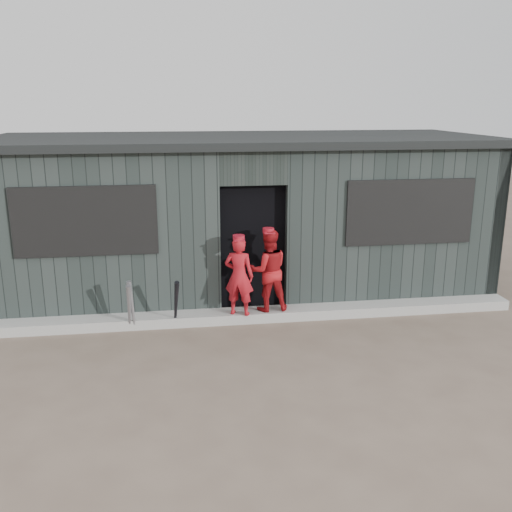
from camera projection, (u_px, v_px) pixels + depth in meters
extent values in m
plane|color=brown|center=(278.00, 375.00, 6.85)|extent=(80.00, 80.00, 0.00)
cube|color=#9E9E99|center=(256.00, 315.00, 8.57)|extent=(8.00, 0.36, 0.15)
cone|color=gray|center=(129.00, 308.00, 8.00)|extent=(0.11, 0.31, 0.75)
cone|color=gray|center=(132.00, 306.00, 8.04)|extent=(0.13, 0.21, 0.78)
cone|color=black|center=(176.00, 304.00, 8.12)|extent=(0.13, 0.35, 0.77)
imported|color=#B3161F|center=(239.00, 276.00, 8.25)|extent=(0.50, 0.42, 1.17)
imported|color=#AC1519|center=(268.00, 270.00, 8.43)|extent=(0.62, 0.50, 1.23)
imported|color=silver|center=(268.00, 272.00, 9.04)|extent=(0.64, 0.53, 1.11)
cube|color=black|center=(242.00, 219.00, 9.88)|extent=(7.60, 2.70, 2.20)
cube|color=#2C3432|center=(99.00, 240.00, 8.21)|extent=(3.50, 0.20, 2.50)
cube|color=#2B3331|center=(396.00, 230.00, 8.84)|extent=(3.50, 0.20, 2.50)
cube|color=#262D2A|center=(253.00, 168.00, 8.26)|extent=(1.00, 0.20, 0.50)
cube|color=#282F2C|center=(5.00, 223.00, 9.32)|extent=(0.20, 3.00, 2.50)
cube|color=#29312E|center=(454.00, 210.00, 10.41)|extent=(0.20, 3.00, 2.50)
cube|color=#2B3330|center=(233.00, 203.00, 11.20)|extent=(8.00, 0.20, 2.50)
cube|color=black|center=(241.00, 140.00, 9.52)|extent=(8.30, 3.30, 0.12)
cube|color=black|center=(85.00, 221.00, 8.00)|extent=(2.00, 0.04, 1.00)
cube|color=black|center=(410.00, 212.00, 8.67)|extent=(2.00, 0.04, 1.00)
cube|color=black|center=(224.00, 222.00, 8.91)|extent=(0.24, 0.24, 0.99)
cube|color=black|center=(256.00, 225.00, 8.98)|extent=(0.21, 0.17, 0.88)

